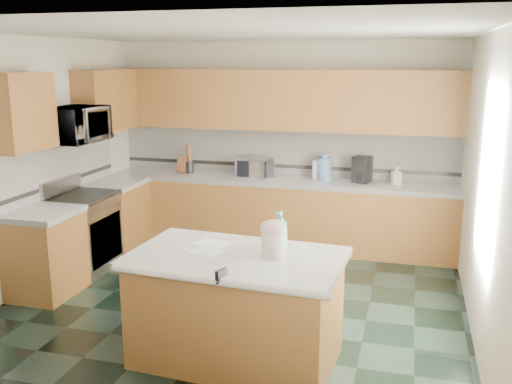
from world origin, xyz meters
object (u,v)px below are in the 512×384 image
(island_base, at_px, (236,311))
(island_top, at_px, (236,258))
(toaster_oven, at_px, (254,167))
(soap_bottle_island, at_px, (281,230))
(treat_jar, at_px, (273,244))
(coffee_maker, at_px, (362,169))
(knife_block, at_px, (183,164))

(island_base, bearing_deg, island_top, 3.81)
(island_base, distance_m, toaster_oven, 3.20)
(island_base, relative_size, soap_bottle_island, 4.95)
(treat_jar, height_order, soap_bottle_island, soap_bottle_island)
(coffee_maker, bearing_deg, treat_jar, -76.96)
(soap_bottle_island, relative_size, coffee_maker, 0.97)
(knife_block, distance_m, toaster_oven, 1.03)
(treat_jar, bearing_deg, soap_bottle_island, 98.98)
(island_top, relative_size, toaster_oven, 3.90)
(treat_jar, bearing_deg, coffee_maker, 97.52)
(treat_jar, bearing_deg, island_base, -153.23)
(island_top, bearing_deg, island_base, -176.19)
(soap_bottle_island, bearing_deg, treat_jar, -76.16)
(treat_jar, xyz_separation_m, soap_bottle_island, (0.02, 0.17, 0.06))
(treat_jar, relative_size, toaster_oven, 0.46)
(island_base, bearing_deg, treat_jar, 15.06)
(soap_bottle_island, distance_m, coffee_maker, 2.89)
(soap_bottle_island, height_order, toaster_oven, soap_bottle_island)
(knife_block, height_order, toaster_oven, toaster_oven)
(coffee_maker, bearing_deg, island_top, -82.05)
(island_top, xyz_separation_m, knife_block, (-1.73, 3.07, 0.15))
(island_top, bearing_deg, toaster_oven, 106.64)
(knife_block, bearing_deg, treat_jar, -49.27)
(island_base, xyz_separation_m, treat_jar, (0.29, 0.06, 0.59))
(island_top, height_order, toaster_oven, toaster_oven)
(island_top, height_order, treat_jar, treat_jar)
(soap_bottle_island, height_order, knife_block, soap_bottle_island)
(island_top, bearing_deg, coffee_maker, 80.72)
(island_base, bearing_deg, soap_bottle_island, 40.48)
(island_base, height_order, soap_bottle_island, soap_bottle_island)
(toaster_oven, relative_size, coffee_maker, 1.31)
(treat_jar, relative_size, coffee_maker, 0.60)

